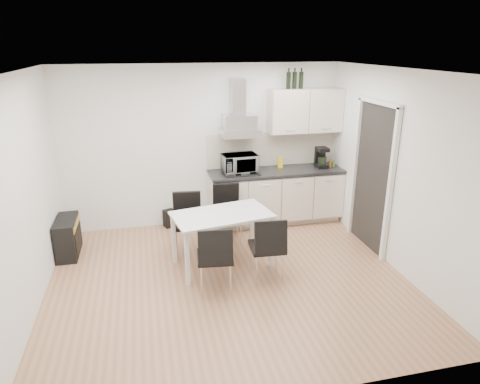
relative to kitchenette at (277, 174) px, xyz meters
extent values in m
plane|color=#AF7D59|center=(-1.18, -1.73, -0.83)|extent=(4.50, 4.50, 0.00)
cube|color=white|center=(-1.18, 0.27, 0.47)|extent=(4.50, 0.10, 2.60)
cube|color=white|center=(-1.18, -3.73, 0.47)|extent=(4.50, 0.10, 2.60)
cube|color=white|center=(-3.43, -1.73, 0.47)|extent=(0.10, 4.00, 2.60)
cube|color=white|center=(1.07, -1.73, 0.47)|extent=(0.10, 4.00, 2.60)
plane|color=white|center=(-1.18, -1.73, 1.77)|extent=(4.50, 4.50, 0.00)
cube|color=white|center=(1.03, -1.18, 0.22)|extent=(0.08, 1.04, 2.10)
cube|color=beige|center=(-0.03, 0.01, -0.78)|extent=(2.16, 0.52, 0.10)
cube|color=beige|center=(-0.03, -0.03, -0.35)|extent=(2.20, 0.60, 0.76)
cube|color=black|center=(-0.03, -0.04, 0.07)|extent=(2.22, 0.64, 0.04)
cube|color=beige|center=(-0.03, 0.25, 0.38)|extent=(2.20, 0.02, 0.58)
cube|color=beige|center=(0.47, 0.09, 1.02)|extent=(1.20, 0.35, 0.70)
cube|color=silver|center=(-0.63, 0.05, 0.82)|extent=(0.60, 0.46, 0.30)
cube|color=silver|center=(-0.63, 0.16, 1.27)|extent=(0.22, 0.20, 0.55)
imported|color=silver|center=(-0.66, -0.05, 0.27)|extent=(0.56, 0.33, 0.37)
cube|color=yellow|center=(0.07, 0.07, 0.18)|extent=(0.08, 0.04, 0.18)
cylinder|color=brown|center=(0.90, -0.08, 0.14)|extent=(0.04, 0.04, 0.11)
cylinder|color=#4C6626|center=(0.96, -0.08, 0.14)|extent=(0.04, 0.04, 0.11)
cylinder|color=black|center=(0.17, 0.09, 1.53)|extent=(0.07, 0.07, 0.32)
cylinder|color=black|center=(0.27, 0.09, 1.53)|extent=(0.07, 0.07, 0.32)
cylinder|color=black|center=(0.38, 0.09, 1.53)|extent=(0.07, 0.07, 0.32)
cube|color=white|center=(-1.18, -1.30, -0.10)|extent=(1.39, 0.95, 0.03)
cube|color=white|center=(-1.71, -1.71, -0.47)|extent=(0.06, 0.06, 0.72)
cube|color=white|center=(-0.55, -1.50, -0.47)|extent=(0.06, 0.06, 0.72)
cube|color=white|center=(-1.82, -1.10, -0.47)|extent=(0.06, 0.06, 0.72)
cube|color=white|center=(-0.66, -0.88, -0.47)|extent=(0.06, 0.06, 0.72)
cube|color=black|center=(-3.28, -0.51, -0.56)|extent=(0.27, 0.66, 0.55)
cube|color=gold|center=(-3.14, -0.51, -0.36)|extent=(0.01, 0.59, 0.09)
cube|color=black|center=(-1.80, 0.17, -0.69)|extent=(0.22, 0.21, 0.29)
camera|label=1|loc=(-2.14, -6.46, 2.05)|focal=32.00mm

